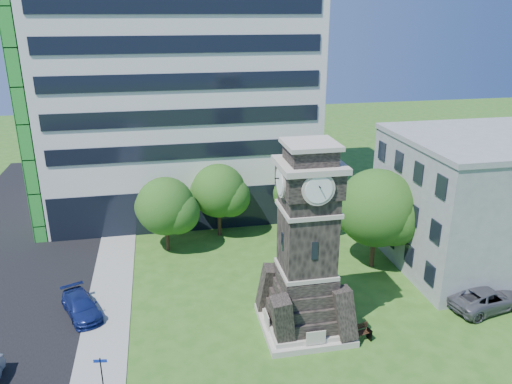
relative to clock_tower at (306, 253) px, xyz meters
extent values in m
plane|color=#2D5B1A|center=(-3.00, -2.00, -5.28)|extent=(160.00, 160.00, 0.00)
cube|color=gray|center=(-12.50, 3.00, -5.25)|extent=(3.00, 70.00, 0.06)
cube|color=#B3AA9C|center=(0.00, 0.00, -5.08)|extent=(5.40, 5.40, 0.40)
cube|color=#B3AA9C|center=(0.00, 0.00, -4.73)|extent=(4.80, 4.80, 0.30)
cube|color=black|center=(0.00, 0.00, 1.92)|extent=(3.00, 3.00, 6.40)
cube|color=#B3AA9C|center=(0.00, 0.00, -1.08)|extent=(3.25, 3.25, 0.25)
cube|color=#B3AA9C|center=(0.00, 0.00, 2.92)|extent=(3.25, 3.25, 0.25)
cube|color=black|center=(0.00, -1.52, 0.92)|extent=(0.35, 0.08, 1.10)
cube|color=black|center=(0.00, 0.00, 4.72)|extent=(3.30, 3.30, 1.60)
cube|color=#B3AA9C|center=(0.00, 0.00, 5.62)|extent=(3.70, 3.70, 0.35)
cylinder|color=white|center=(0.00, -1.77, 4.72)|extent=(1.56, 0.06, 1.56)
cylinder|color=white|center=(-1.77, 0.00, 4.72)|extent=(0.06, 1.56, 1.56)
cube|color=black|center=(0.00, 0.00, 6.22)|extent=(2.60, 2.60, 0.90)
cube|color=#B3AA9C|center=(0.00, 0.00, 6.82)|extent=(3.00, 3.00, 0.25)
cube|color=silver|center=(-6.00, 24.00, 8.72)|extent=(25.00, 15.00, 28.00)
cube|color=black|center=(-6.00, 16.80, -3.28)|extent=(24.50, 0.80, 4.00)
cube|color=#9A9D9F|center=(17.00, 6.00, -0.28)|extent=(15.00, 12.00, 10.00)
cube|color=#9A9D9F|center=(17.00, 6.00, 4.92)|extent=(15.20, 12.20, 0.40)
imported|color=navy|center=(-14.17, 4.24, -4.63)|extent=(3.42, 4.86, 1.31)
imported|color=#55565B|center=(12.85, -0.31, -4.51)|extent=(5.95, 3.60, 1.55)
cube|color=black|center=(1.72, -2.06, -4.90)|extent=(0.07, 0.49, 0.77)
cube|color=black|center=(3.59, -2.06, -4.90)|extent=(0.07, 0.49, 0.77)
cube|color=#351C12|center=(2.65, -2.06, -4.79)|extent=(1.98, 0.53, 0.04)
cube|color=#351C12|center=(2.65, -1.82, -4.48)|extent=(1.98, 0.04, 0.44)
cylinder|color=black|center=(-11.97, -4.39, -3.88)|extent=(0.07, 0.07, 2.81)
cube|color=#0C138E|center=(-11.97, -4.39, -2.64)|extent=(0.67, 0.04, 0.17)
cylinder|color=#332114|center=(-8.19, 12.85, -4.11)|extent=(0.33, 0.33, 2.33)
sphere|color=#26591A|center=(-8.19, 12.85, -1.26)|extent=(4.84, 4.84, 4.84)
sphere|color=#26591A|center=(-7.23, 12.36, -1.72)|extent=(3.63, 3.63, 3.63)
sphere|color=#26591A|center=(-9.04, 13.45, -1.52)|extent=(3.39, 3.39, 3.39)
cylinder|color=#332114|center=(-3.51, 14.97, -4.03)|extent=(0.33, 0.33, 2.49)
sphere|color=#295318|center=(-3.51, 14.97, -0.99)|extent=(4.75, 4.75, 4.75)
sphere|color=#295318|center=(-2.56, 14.50, -1.47)|extent=(3.56, 3.56, 3.56)
sphere|color=#295318|center=(-4.34, 15.57, -1.26)|extent=(3.32, 3.32, 3.32)
cylinder|color=#332114|center=(4.15, 14.09, -4.18)|extent=(0.36, 0.36, 2.21)
sphere|color=#1F591A|center=(4.15, 14.09, -1.48)|extent=(5.23, 5.23, 5.23)
sphere|color=#1F591A|center=(5.20, 13.57, -1.91)|extent=(3.92, 3.92, 3.92)
sphere|color=#1F591A|center=(3.24, 14.75, -1.73)|extent=(3.66, 3.66, 3.66)
cylinder|color=#332114|center=(7.63, 6.86, -3.84)|extent=(0.37, 0.37, 2.89)
sphere|color=#275F1C|center=(7.63, 6.86, -0.31)|extent=(6.04, 6.04, 6.04)
sphere|color=#275F1C|center=(8.83, 6.25, -0.87)|extent=(4.53, 4.53, 4.53)
sphere|color=#275F1C|center=(6.57, 7.61, -0.63)|extent=(4.23, 4.23, 4.23)
camera|label=1|loc=(-8.33, -26.08, 13.83)|focal=35.00mm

